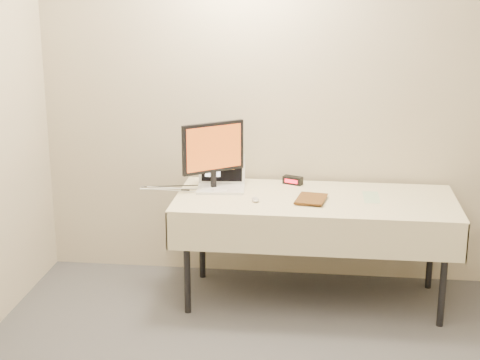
# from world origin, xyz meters

# --- Properties ---
(back_wall) EXTENTS (4.00, 0.10, 2.70)m
(back_wall) POSITION_xyz_m (0.00, 2.50, 1.35)
(back_wall) COLOR beige
(back_wall) RESTS_ON ground
(table) EXTENTS (1.86, 0.81, 0.74)m
(table) POSITION_xyz_m (0.00, 2.05, 0.68)
(table) COLOR black
(table) RESTS_ON ground
(laptop) EXTENTS (0.34, 0.29, 0.23)m
(laptop) POSITION_xyz_m (-0.65, 2.19, 0.79)
(laptop) COLOR white
(laptop) RESTS_ON table
(monitor) EXTENTS (0.38, 0.29, 0.47)m
(monitor) POSITION_xyz_m (-0.70, 2.15, 1.01)
(monitor) COLOR black
(monitor) RESTS_ON table
(book) EXTENTS (0.19, 0.05, 0.25)m
(book) POSITION_xyz_m (-0.12, 1.98, 0.86)
(book) COLOR brown
(book) RESTS_ON table
(alarm_clock) EXTENTS (0.15, 0.10, 0.06)m
(alarm_clock) POSITION_xyz_m (-0.17, 2.35, 0.77)
(alarm_clock) COLOR black
(alarm_clock) RESTS_ON table
(clicker) EXTENTS (0.07, 0.11, 0.02)m
(clicker) POSITION_xyz_m (-0.39, 1.92, 0.75)
(clicker) COLOR #B5B5B8
(clicker) RESTS_ON table
(paper_form) EXTENTS (0.11, 0.27, 0.00)m
(paper_form) POSITION_xyz_m (0.37, 2.10, 0.74)
(paper_form) COLOR #B7D8AB
(paper_form) RESTS_ON table
(usb_dongle) EXTENTS (0.06, 0.02, 0.01)m
(usb_dongle) POSITION_xyz_m (-0.89, 2.10, 0.74)
(usb_dongle) COLOR black
(usb_dongle) RESTS_ON table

